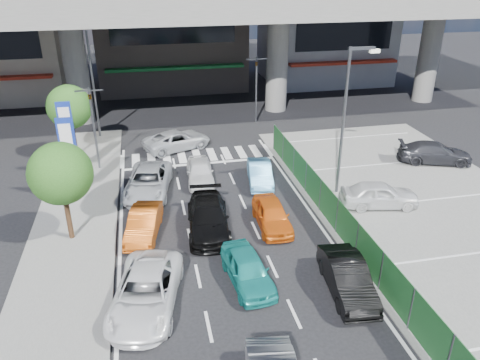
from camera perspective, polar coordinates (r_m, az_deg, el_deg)
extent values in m
plane|color=black|center=(20.06, -0.53, -11.06)|extent=(120.00, 120.00, 0.00)
cube|color=slate|center=(25.68, 23.39, -4.46)|extent=(12.00, 28.00, 0.06)
cube|color=slate|center=(23.41, -19.76, -6.70)|extent=(4.00, 30.00, 0.12)
cylinder|color=slate|center=(38.93, -19.30, 12.34)|extent=(1.80, 1.80, 8.00)
cylinder|color=slate|center=(40.20, 4.54, 14.03)|extent=(1.80, 1.80, 8.00)
cylinder|color=slate|center=(46.10, 22.02, 13.80)|extent=(1.80, 1.80, 8.00)
cube|color=slate|center=(38.04, -7.66, 20.85)|extent=(64.00, 14.00, 2.00)
cube|color=gray|center=(49.10, -8.75, 20.04)|extent=(14.00, 10.00, 15.00)
cube|color=#156B2C|center=(44.76, -7.87, 13.48)|extent=(12.60, 1.60, 0.25)
cube|color=black|center=(44.05, -8.33, 20.44)|extent=(11.20, 0.10, 6.75)
cube|color=gray|center=(51.84, 10.36, 18.53)|extent=(12.00, 10.00, 12.00)
cube|color=#A52514|center=(47.68, 12.35, 13.88)|extent=(10.80, 1.60, 0.25)
cube|color=black|center=(47.18, 12.75, 18.41)|extent=(9.60, 0.10, 5.40)
cylinder|color=#595B60|center=(29.49, -17.32, 5.84)|extent=(0.14, 0.14, 5.20)
cube|color=#595B60|center=(28.81, -17.95, 10.33)|extent=(1.60, 0.08, 0.08)
imported|color=black|center=(28.89, -17.87, 9.76)|extent=(0.26, 1.24, 0.50)
cylinder|color=#595B60|center=(37.06, 1.99, 10.88)|extent=(0.14, 0.14, 5.20)
cube|color=#595B60|center=(36.53, 2.04, 14.52)|extent=(1.60, 0.08, 0.08)
imported|color=black|center=(36.58, 2.04, 14.06)|extent=(0.26, 1.24, 0.50)
cylinder|color=#595B60|center=(25.33, 12.45, 6.61)|extent=(0.16, 0.16, 8.00)
cube|color=#595B60|center=(24.64, 14.64, 15.27)|extent=(1.40, 0.15, 0.15)
cube|color=silver|center=(24.98, 16.10, 14.88)|extent=(0.50, 0.22, 0.18)
cylinder|color=#595B60|center=(34.88, -17.47, 11.19)|extent=(0.16, 0.16, 8.00)
cube|color=#595B60|center=(34.15, -17.31, 17.62)|extent=(1.40, 0.15, 0.15)
cube|color=silver|center=(34.12, -16.06, 17.51)|extent=(0.50, 0.22, 0.18)
cylinder|color=#595B60|center=(26.46, -19.62, -0.27)|extent=(0.10, 0.10, 2.20)
cube|color=navy|center=(25.68, -20.29, 3.95)|extent=(0.80, 0.12, 3.00)
cube|color=white|center=(25.61, -20.31, 3.90)|extent=(0.60, 0.02, 2.40)
cylinder|color=#595B60|center=(29.25, -19.79, 2.16)|extent=(0.10, 0.10, 2.20)
cube|color=navy|center=(28.54, -20.41, 6.03)|extent=(0.80, 0.12, 3.00)
cube|color=white|center=(28.47, -20.43, 5.98)|extent=(0.60, 0.02, 2.40)
cylinder|color=#382314|center=(22.85, -20.18, -4.27)|extent=(0.24, 0.24, 2.40)
sphere|color=#1A4313|center=(21.90, -21.03, 0.74)|extent=(2.80, 2.80, 2.80)
cylinder|color=#382314|center=(32.48, -19.52, 4.68)|extent=(0.24, 0.24, 2.40)
sphere|color=#1A4313|center=(31.82, -20.10, 8.37)|extent=(2.80, 2.80, 2.80)
imported|color=white|center=(18.23, -11.41, -13.23)|extent=(3.31, 5.34, 1.38)
imported|color=teal|center=(19.09, 0.93, -10.83)|extent=(1.86, 3.87, 1.27)
imported|color=black|center=(19.06, 12.96, -11.55)|extent=(1.81, 4.18, 1.34)
imported|color=#C25212|center=(22.56, -11.64, -5.22)|extent=(2.01, 3.93, 1.23)
imported|color=black|center=(22.50, -3.91, -4.59)|extent=(2.36, 4.91, 1.38)
imported|color=orange|center=(22.84, 3.92, -4.25)|extent=(1.62, 3.77, 1.27)
imported|color=#AFB3B7|center=(26.44, -11.13, -0.21)|extent=(3.15, 5.30, 1.38)
imported|color=silver|center=(27.44, -4.92, 1.07)|extent=(1.72, 3.83, 1.28)
imported|color=#61B3E7|center=(27.16, 2.43, 0.81)|extent=(1.83, 3.85, 1.22)
imported|color=#ADB0B5|center=(32.39, -7.69, 4.84)|extent=(5.09, 3.67, 1.29)
imported|color=silver|center=(25.52, 16.62, -1.69)|extent=(4.24, 2.30, 1.37)
imported|color=#2D2D32|center=(32.28, 22.69, 3.09)|extent=(4.86, 3.18, 1.31)
cone|color=red|center=(25.62, 10.73, -1.82)|extent=(0.35, 0.35, 0.64)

